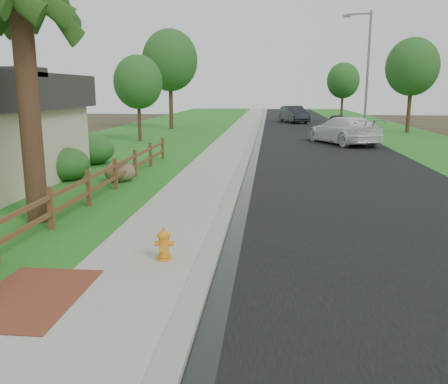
# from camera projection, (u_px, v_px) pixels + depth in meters

# --- Properties ---
(ground) EXTENTS (120.00, 120.00, 0.00)m
(ground) POSITION_uv_depth(u_px,v_px,m) (177.00, 283.00, 8.36)
(ground) COLOR #362D1D
(road) EXTENTS (8.00, 90.00, 0.02)m
(road) POSITION_uv_depth(u_px,v_px,m) (304.00, 129.00, 41.98)
(road) COLOR black
(road) RESTS_ON ground
(curb) EXTENTS (0.40, 90.00, 0.12)m
(curb) POSITION_uv_depth(u_px,v_px,m) (257.00, 128.00, 42.37)
(curb) COLOR gray
(curb) RESTS_ON ground
(wet_gutter) EXTENTS (0.50, 90.00, 0.00)m
(wet_gutter) POSITION_uv_depth(u_px,v_px,m) (261.00, 128.00, 42.34)
(wet_gutter) COLOR black
(wet_gutter) RESTS_ON road
(sidewalk) EXTENTS (2.20, 90.00, 0.10)m
(sidewalk) POSITION_uv_depth(u_px,v_px,m) (242.00, 128.00, 42.49)
(sidewalk) COLOR gray
(sidewalk) RESTS_ON ground
(grass_strip) EXTENTS (1.60, 90.00, 0.06)m
(grass_strip) POSITION_uv_depth(u_px,v_px,m) (221.00, 128.00, 42.68)
(grass_strip) COLOR #1E601B
(grass_strip) RESTS_ON ground
(lawn_near) EXTENTS (9.00, 90.00, 0.04)m
(lawn_near) POSITION_uv_depth(u_px,v_px,m) (165.00, 127.00, 43.17)
(lawn_near) COLOR #1E601B
(lawn_near) RESTS_ON ground
(verge_far) EXTENTS (6.00, 90.00, 0.04)m
(verge_far) POSITION_uv_depth(u_px,v_px,m) (384.00, 129.00, 41.33)
(verge_far) COLOR #1E601B
(verge_far) RESTS_ON ground
(brick_patch) EXTENTS (1.60, 2.40, 0.11)m
(brick_patch) POSITION_uv_depth(u_px,v_px,m) (30.00, 299.00, 7.58)
(brick_patch) COLOR brown
(brick_patch) RESTS_ON ground
(ranch_fence) EXTENTS (0.12, 16.92, 1.10)m
(ranch_fence) POSITION_uv_depth(u_px,v_px,m) (103.00, 179.00, 14.80)
(ranch_fence) COLOR #4F321A
(ranch_fence) RESTS_ON ground
(fire_hydrant) EXTENTS (0.42, 0.34, 0.64)m
(fire_hydrant) POSITION_uv_depth(u_px,v_px,m) (164.00, 245.00, 9.19)
(fire_hydrant) COLOR orange
(fire_hydrant) RESTS_ON sidewalk
(white_suv) EXTENTS (4.64, 6.40, 1.72)m
(white_suv) POSITION_uv_depth(u_px,v_px,m) (343.00, 130.00, 29.77)
(white_suv) COLOR silver
(white_suv) RESTS_ON road
(dark_car_mid) EXTENTS (2.61, 4.38, 1.40)m
(dark_car_mid) POSITION_uv_depth(u_px,v_px,m) (338.00, 122.00, 39.41)
(dark_car_mid) COLOR black
(dark_car_mid) RESTS_ON road
(dark_car_far) EXTENTS (3.25, 5.52, 1.72)m
(dark_car_far) POSITION_uv_depth(u_px,v_px,m) (294.00, 114.00, 49.44)
(dark_car_far) COLOR black
(dark_car_far) RESTS_ON road
(streetlight) EXTENTS (2.05, 0.68, 8.99)m
(streetlight) POSITION_uv_depth(u_px,v_px,m) (366.00, 66.00, 35.14)
(streetlight) COLOR slate
(streetlight) RESTS_ON ground
(boulder) EXTENTS (1.36, 1.16, 0.78)m
(boulder) POSITION_uv_depth(u_px,v_px,m) (120.00, 172.00, 17.40)
(boulder) COLOR brown
(boulder) RESTS_ON ground
(shrub_c) EXTENTS (2.15, 2.15, 1.24)m
(shrub_c) POSITION_uv_depth(u_px,v_px,m) (67.00, 164.00, 17.71)
(shrub_c) COLOR #1C4E1D
(shrub_c) RESTS_ON ground
(shrub_d) EXTENTS (2.48, 2.48, 1.40)m
(shrub_d) POSITION_uv_depth(u_px,v_px,m) (92.00, 149.00, 21.55)
(shrub_d) COLOR #1C4E1D
(shrub_d) RESTS_ON ground
(tree_near_left) EXTENTS (3.15, 3.15, 5.59)m
(tree_near_left) POSITION_uv_depth(u_px,v_px,m) (138.00, 82.00, 30.62)
(tree_near_left) COLOR #392217
(tree_near_left) RESTS_ON ground
(tree_mid_left) EXTENTS (4.70, 4.70, 8.41)m
(tree_mid_left) POSITION_uv_depth(u_px,v_px,m) (170.00, 60.00, 40.13)
(tree_mid_left) COLOR #392217
(tree_mid_left) RESTS_ON ground
(tree_mid_right) EXTENTS (4.05, 4.05, 7.35)m
(tree_mid_right) POSITION_uv_depth(u_px,v_px,m) (412.00, 67.00, 36.76)
(tree_mid_right) COLOR #392217
(tree_mid_right) RESTS_ON ground
(tree_far_right) EXTENTS (3.34, 3.34, 6.16)m
(tree_far_right) POSITION_uv_depth(u_px,v_px,m) (343.00, 81.00, 48.97)
(tree_far_right) COLOR #392217
(tree_far_right) RESTS_ON ground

